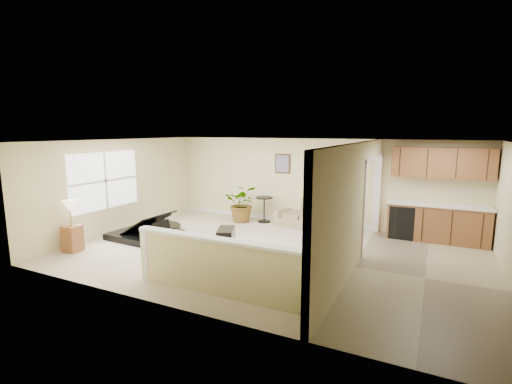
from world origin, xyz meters
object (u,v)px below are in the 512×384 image
at_px(loveseat, 307,214).
at_px(lamp_stand, 72,230).
at_px(accent_table, 264,206).
at_px(small_plant, 347,229).
at_px(piano_bench, 226,238).
at_px(piano, 146,213).
at_px(palm_plant, 243,204).

relative_size(loveseat, lamp_stand, 1.63).
distance_m(accent_table, small_plant, 2.68).
bearing_deg(piano_bench, lamp_stand, -150.39).
xyz_separation_m(piano, accent_table, (2.10, 2.72, -0.12)).
bearing_deg(piano, loveseat, 42.75).
relative_size(loveseat, palm_plant, 1.54).
distance_m(piano, loveseat, 4.44).
distance_m(piano_bench, lamp_stand, 3.50).
relative_size(piano_bench, loveseat, 0.37).
relative_size(piano, lamp_stand, 1.64).
height_order(piano_bench, palm_plant, palm_plant).
bearing_deg(accent_table, palm_plant, -158.84).
height_order(piano, piano_bench, piano).
bearing_deg(lamp_stand, accent_table, 57.82).
xyz_separation_m(small_plant, lamp_stand, (-5.39, -3.88, 0.28)).
distance_m(piano_bench, loveseat, 2.99).
relative_size(small_plant, lamp_stand, 0.45).
distance_m(piano, small_plant, 5.22).
xyz_separation_m(loveseat, accent_table, (-1.30, -0.12, 0.12)).
distance_m(loveseat, small_plant, 1.47).
bearing_deg(piano, palm_plant, 61.84).
bearing_deg(palm_plant, small_plant, -5.19).
bearing_deg(lamp_stand, palm_plant, 62.53).
relative_size(piano, accent_table, 2.54).
bearing_deg(piano_bench, palm_plant, 109.45).
relative_size(palm_plant, lamp_stand, 1.06).
relative_size(piano_bench, lamp_stand, 0.60).
height_order(loveseat, small_plant, loveseat).
height_order(piano, palm_plant, piano).
bearing_deg(loveseat, lamp_stand, -115.80).
xyz_separation_m(palm_plant, lamp_stand, (-2.17, -4.17, -0.05)).
bearing_deg(lamp_stand, piano, 68.30).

